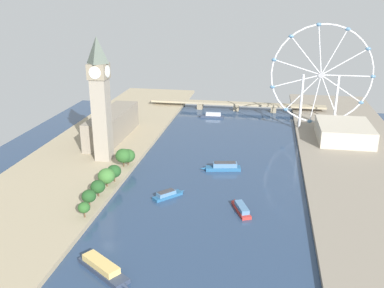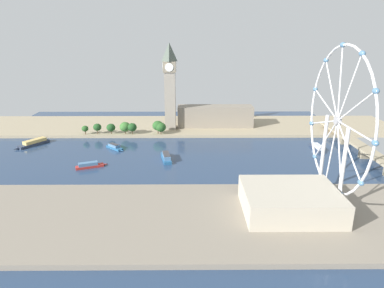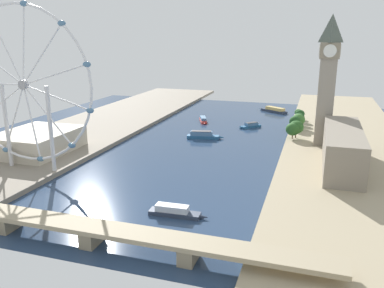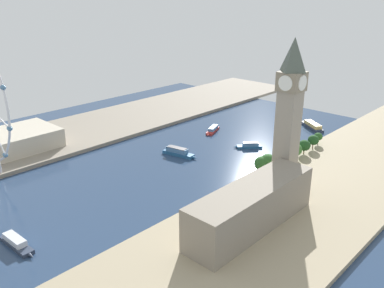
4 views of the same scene
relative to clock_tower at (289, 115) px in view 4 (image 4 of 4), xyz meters
The scene contains 12 objects.
ground_plane 103.21m from the clock_tower, ahead, with size 385.01×385.01×0.00m, color navy.
riverbank_left 53.58m from the clock_tower, behind, with size 90.00×520.00×3.00m, color tan.
riverbank_right 203.08m from the clock_tower, ahead, with size 90.00×520.00×3.00m, color gray.
clock_tower is the anchor object (origin of this frame).
parliament_block 64.11m from the clock_tower, 102.84° to the left, with size 22.00×86.04×23.64m, color gray.
tree_row_embankment 59.98m from the clock_tower, 61.50° to the right, with size 13.71×89.91×13.97m.
riverside_hall 212.42m from the clock_tower, 23.10° to the left, with size 45.39×55.93×14.61m, color #BCB29E.
tour_boat_0 136.36m from the clock_tower, 29.02° to the right, with size 13.61×25.80×4.59m.
tour_boat_1 94.72m from the clock_tower, 39.21° to the right, with size 19.09×19.99×4.69m.
tour_boat_2 151.22m from the clock_tower, 69.43° to the right, with size 33.45×25.01×5.55m.
tour_boat_3 105.41m from the clock_tower, ahead, with size 30.95×11.45×6.35m.
tour_boat_4 165.67m from the clock_tower, 65.27° to the left, with size 29.12×7.18×5.17m.
Camera 4 is at (-208.58, 211.38, 121.37)m, focal length 38.52 mm.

